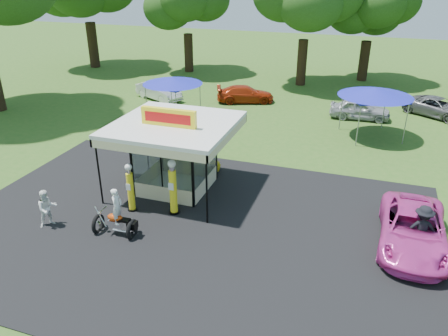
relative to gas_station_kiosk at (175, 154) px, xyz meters
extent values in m
plane|color=#2F591B|center=(2.00, -4.99, -1.78)|extent=(120.00, 120.00, 0.00)
cube|color=black|center=(2.00, -2.99, -1.76)|extent=(20.00, 14.00, 0.04)
cube|color=white|center=(0.00, 0.01, -1.75)|extent=(3.00, 3.00, 0.06)
cube|color=white|center=(0.00, 0.01, 1.51)|extent=(5.40, 5.40, 0.18)
cube|color=yellow|center=(0.00, -0.49, 2.00)|extent=(2.60, 0.25, 0.80)
cube|color=red|center=(0.00, -0.62, 2.00)|extent=(2.21, 0.02, 0.45)
cylinder|color=black|center=(-2.55, -2.54, -0.18)|extent=(0.08, 0.08, 3.20)
cylinder|color=black|center=(2.55, -2.54, -0.18)|extent=(0.08, 0.08, 3.20)
cylinder|color=black|center=(-0.98, -2.62, -1.73)|extent=(0.43, 0.43, 0.10)
cylinder|color=yellow|center=(-0.98, -2.62, -0.82)|extent=(0.29, 0.29, 1.74)
cylinder|color=silver|center=(-0.98, -2.62, 0.15)|extent=(0.19, 0.19, 0.19)
sphere|color=white|center=(-0.98, -2.62, 0.34)|extent=(0.31, 0.31, 0.31)
cube|color=white|center=(-0.98, -2.79, -0.53)|extent=(0.21, 0.02, 0.29)
cylinder|color=black|center=(0.88, -2.24, -1.73)|extent=(0.48, 0.48, 0.11)
cylinder|color=yellow|center=(0.88, -2.24, -0.69)|extent=(0.33, 0.33, 1.96)
cylinder|color=silver|center=(0.88, -2.24, 0.40)|extent=(0.22, 0.22, 0.22)
sphere|color=white|center=(0.88, -2.24, 0.62)|extent=(0.35, 0.35, 0.35)
cube|color=white|center=(0.88, -2.44, -0.36)|extent=(0.24, 0.02, 0.33)
torus|color=black|center=(-1.45, -4.53, -1.44)|extent=(0.21, 0.86, 0.85)
torus|color=black|center=(0.07, -4.45, -1.44)|extent=(0.21, 0.86, 0.85)
cube|color=silver|center=(-0.64, -4.49, -1.27)|extent=(0.57, 0.31, 0.30)
ellipsoid|color=#C13E0D|center=(-0.64, -4.49, -0.99)|extent=(0.65, 0.37, 0.30)
cube|color=black|center=(-0.29, -4.47, -1.05)|extent=(0.57, 0.29, 0.10)
cube|color=black|center=(0.10, -4.45, -1.22)|extent=(0.37, 0.36, 0.28)
cylinder|color=silver|center=(-1.30, -4.52, -1.07)|extent=(0.45, 0.08, 0.91)
cylinder|color=silver|center=(-1.15, -4.52, -0.72)|extent=(0.08, 0.61, 0.05)
sphere|color=silver|center=(-1.32, -4.53, -0.92)|extent=(0.16, 0.16, 0.16)
imported|color=white|center=(-0.49, -4.48, -0.46)|extent=(0.39, 0.58, 1.52)
torus|color=black|center=(-1.81, -0.57, -1.44)|extent=(0.75, 0.47, 0.71)
torus|color=black|center=(-1.93, -0.43, -1.44)|extent=(0.77, 0.55, 0.71)
imported|color=yellow|center=(0.00, 2.21, -1.30)|extent=(2.82, 1.13, 0.96)
imported|color=#DD3CA6|center=(10.60, -1.49, -1.05)|extent=(2.50, 5.30, 1.46)
imported|color=white|center=(-3.63, -4.82, -0.96)|extent=(0.97, 1.01, 1.64)
imported|color=black|center=(10.85, -1.71, -0.83)|extent=(1.28, 0.80, 1.91)
imported|color=silver|center=(-7.82, 13.73, -1.07)|extent=(4.56, 3.21, 1.43)
imported|color=#A3290C|center=(-0.99, 15.25, -1.13)|extent=(4.82, 3.28, 1.30)
imported|color=#ABACB0|center=(7.81, 13.88, -1.08)|extent=(4.20, 1.89, 1.40)
imported|color=#5A5A5D|center=(13.09, 16.26, -1.11)|extent=(5.24, 4.52, 1.34)
cylinder|color=gray|center=(-6.09, 11.32, -0.63)|extent=(0.06, 0.06, 2.31)
cylinder|color=gray|center=(-3.40, 11.32, -0.63)|extent=(0.06, 0.06, 2.31)
cylinder|color=gray|center=(-6.09, 8.63, -0.63)|extent=(0.06, 0.06, 2.31)
cylinder|color=gray|center=(-3.40, 8.63, -0.63)|extent=(0.06, 0.06, 2.31)
cube|color=#1A21AE|center=(-4.74, 9.98, 0.59)|extent=(2.89, 2.89, 0.12)
cone|color=#1A21AE|center=(-4.74, 9.98, 0.89)|extent=(4.16, 4.16, 0.48)
cylinder|color=gray|center=(7.18, 11.93, -0.53)|extent=(0.06, 0.06, 2.51)
cylinder|color=gray|center=(10.12, 11.93, -0.53)|extent=(0.06, 0.06, 2.51)
cylinder|color=gray|center=(7.18, 8.99, -0.53)|extent=(0.06, 0.06, 2.51)
cylinder|color=gray|center=(10.12, 8.99, -0.53)|extent=(0.06, 0.06, 2.51)
cube|color=#1A21AE|center=(8.65, 10.46, 0.79)|extent=(3.14, 3.14, 0.13)
cone|color=#1A21AE|center=(8.65, 10.46, 1.12)|extent=(4.52, 4.52, 0.52)
cylinder|color=black|center=(-19.88, 22.75, 0.50)|extent=(1.03, 1.03, 4.57)
cylinder|color=black|center=(-9.55, 24.06, 0.08)|extent=(0.88, 0.88, 3.72)
ellipsoid|color=#203F12|center=(-9.55, 24.06, 4.81)|extent=(8.63, 8.63, 7.39)
cylinder|color=black|center=(2.20, 22.24, 0.21)|extent=(0.86, 0.86, 4.00)
ellipsoid|color=#203F12|center=(2.20, 22.24, 5.41)|extent=(9.59, 9.59, 8.22)
cylinder|color=black|center=(7.40, 25.80, 0.02)|extent=(0.90, 0.90, 3.60)
ellipsoid|color=#203F12|center=(7.40, 25.80, 4.63)|extent=(8.41, 8.41, 7.21)
camera|label=1|loc=(8.30, -17.20, 8.15)|focal=35.00mm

